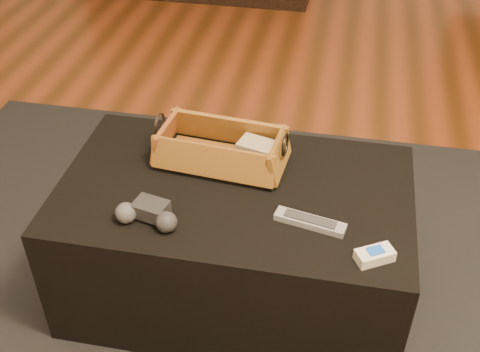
% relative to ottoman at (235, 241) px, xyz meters
% --- Properties ---
extents(floor, '(5.00, 5.50, 0.01)m').
position_rel_ottoman_xyz_m(floor, '(0.02, 0.02, -0.23)').
color(floor, brown).
rests_on(floor, ground).
extents(area_rug, '(2.60, 2.00, 0.01)m').
position_rel_ottoman_xyz_m(area_rug, '(0.00, -0.05, -0.22)').
color(area_rug, black).
rests_on(area_rug, floor).
extents(ottoman, '(1.00, 0.60, 0.42)m').
position_rel_ottoman_xyz_m(ottoman, '(0.00, 0.00, 0.00)').
color(ottoman, black).
rests_on(ottoman, area_rug).
extents(tv_remote, '(0.20, 0.05, 0.02)m').
position_rel_ottoman_xyz_m(tv_remote, '(-0.08, 0.10, 0.23)').
color(tv_remote, black).
rests_on(tv_remote, wicker_basket).
extents(cloth_bundle, '(0.12, 0.10, 0.06)m').
position_rel_ottoman_xyz_m(cloth_bundle, '(0.04, 0.13, 0.25)').
color(cloth_bundle, tan).
rests_on(cloth_bundle, wicker_basket).
extents(wicker_basket, '(0.40, 0.24, 0.13)m').
position_rel_ottoman_xyz_m(wicker_basket, '(-0.06, 0.11, 0.26)').
color(wicker_basket, '#986022').
rests_on(wicker_basket, ottoman).
extents(game_controller, '(0.18, 0.11, 0.06)m').
position_rel_ottoman_xyz_m(game_controller, '(-0.19, -0.18, 0.24)').
color(game_controller, '#232325').
rests_on(game_controller, ottoman).
extents(silver_remote, '(0.19, 0.08, 0.02)m').
position_rel_ottoman_xyz_m(silver_remote, '(0.22, -0.11, 0.22)').
color(silver_remote, '#9A9DA1').
rests_on(silver_remote, ottoman).
extents(cream_gadget, '(0.10, 0.09, 0.03)m').
position_rel_ottoman_xyz_m(cream_gadget, '(0.39, -0.21, 0.23)').
color(cream_gadget, silver).
rests_on(cream_gadget, ottoman).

